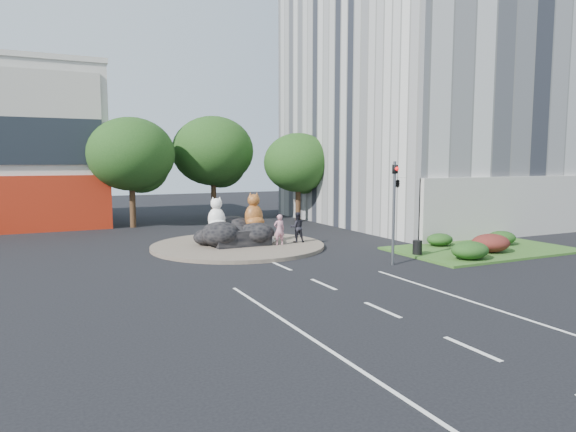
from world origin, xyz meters
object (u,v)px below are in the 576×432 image
at_px(cat_white, 217,213).
at_px(litter_bin, 417,247).
at_px(kitten_white, 270,236).
at_px(pedestrian_pink, 279,230).
at_px(pedestrian_dark, 297,227).
at_px(kitten_calico, 222,240).
at_px(cat_tabby, 254,210).

height_order(cat_white, litter_bin, cat_white).
relative_size(kitten_white, litter_bin, 1.20).
relative_size(pedestrian_pink, pedestrian_dark, 0.98).
distance_m(pedestrian_dark, litter_bin, 7.23).
bearing_deg(pedestrian_dark, pedestrian_pink, 27.39).
height_order(kitten_calico, pedestrian_dark, pedestrian_dark).
relative_size(kitten_white, pedestrian_pink, 0.51).
bearing_deg(litter_bin, pedestrian_dark, 124.65).
distance_m(pedestrian_pink, pedestrian_dark, 1.42).
bearing_deg(cat_tabby, pedestrian_dark, -22.71).
relative_size(cat_white, cat_tabby, 0.90).
bearing_deg(kitten_calico, kitten_white, 43.86).
xyz_separation_m(cat_white, pedestrian_dark, (4.63, -1.03, -0.95)).
distance_m(kitten_white, pedestrian_pink, 0.93).
height_order(cat_tabby, pedestrian_pink, cat_tabby).
xyz_separation_m(cat_tabby, kitten_calico, (-2.25, -0.92, -1.47)).
bearing_deg(cat_white, kitten_calico, -76.06).
relative_size(kitten_calico, pedestrian_dark, 0.53).
height_order(pedestrian_pink, pedestrian_dark, pedestrian_dark).
relative_size(kitten_calico, pedestrian_pink, 0.54).
distance_m(cat_white, kitten_calico, 1.79).
xyz_separation_m(cat_white, litter_bin, (8.73, -6.96, -1.56)).
bearing_deg(pedestrian_pink, kitten_calico, -1.11).
xyz_separation_m(pedestrian_dark, litter_bin, (4.10, -5.93, -0.61)).
xyz_separation_m(pedestrian_pink, pedestrian_dark, (1.35, 0.41, 0.02)).
bearing_deg(litter_bin, pedestrian_pink, 134.65).
height_order(kitten_white, pedestrian_pink, pedestrian_pink).
bearing_deg(cat_white, kitten_white, 4.57).
xyz_separation_m(cat_white, cat_tabby, (2.20, -0.23, 0.10)).
bearing_deg(cat_tabby, pedestrian_pink, -52.75).
relative_size(cat_tabby, kitten_calico, 2.19).
bearing_deg(pedestrian_dark, litter_bin, 135.16).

